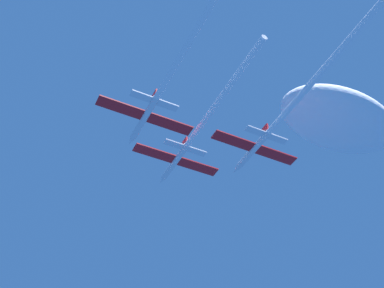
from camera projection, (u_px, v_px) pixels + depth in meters
jet_lead at (196, 132)px, 99.16m from camera, size 18.82×43.41×3.12m
jet_left_wing at (172, 71)px, 85.92m from camera, size 18.82×49.47×3.12m
jet_right_wing at (293, 105)px, 92.44m from camera, size 18.82×52.78×3.12m
cloud_wispy at (339, 120)px, 134.51m from camera, size 35.49×19.52×12.42m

